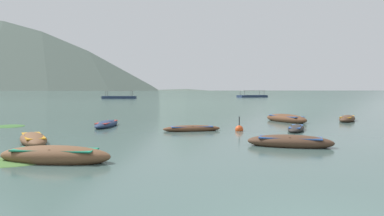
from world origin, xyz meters
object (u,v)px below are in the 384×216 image
object	(u,v)px
rowboat_4	(290,142)
rowboat_5	(107,124)
rowboat_10	(33,139)
rowboat_0	(296,128)
ferry_0	(252,96)
ferry_1	(119,97)
rowboat_6	(55,156)
mooring_buoy	(239,129)
rowboat_1	(286,119)
rowboat_7	(192,129)
rowboat_8	(347,119)

from	to	relation	value
rowboat_4	rowboat_5	xyz separation A→B (m)	(-10.33, 9.87, -0.04)
rowboat_10	rowboat_0	bearing A→B (deg)	18.42
ferry_0	ferry_1	distance (m)	46.39
rowboat_6	ferry_0	xyz separation A→B (m)	(30.87, 114.25, 0.21)
mooring_buoy	rowboat_0	bearing A→B (deg)	1.40
rowboat_1	mooring_buoy	bearing A→B (deg)	-127.03
rowboat_5	rowboat_4	bearing A→B (deg)	-43.70
rowboat_1	rowboat_4	xyz separation A→B (m)	(-3.77, -13.24, -0.03)
rowboat_0	rowboat_10	world-z (taller)	rowboat_10
rowboat_4	ferry_0	distance (m)	112.88
rowboat_0	rowboat_7	xyz separation A→B (m)	(-6.77, 0.08, 0.01)
rowboat_7	ferry_1	world-z (taller)	ferry_1
rowboat_8	ferry_1	bearing A→B (deg)	111.26
ferry_0	rowboat_1	bearing A→B (deg)	-100.06
ferry_1	mooring_buoy	bearing A→B (deg)	-76.59
ferry_1	rowboat_8	bearing A→B (deg)	-68.74
ferry_0	ferry_1	bearing A→B (deg)	-158.75
rowboat_4	rowboat_6	bearing A→B (deg)	-161.03
rowboat_7	rowboat_8	world-z (taller)	rowboat_8
mooring_buoy	rowboat_1	bearing A→B (deg)	52.97
rowboat_0	rowboat_7	bearing A→B (deg)	179.36
ferry_1	rowboat_5	bearing A→B (deg)	-82.02
rowboat_8	ferry_1	size ratio (longest dim) A/B	0.40
rowboat_6	rowboat_10	size ratio (longest dim) A/B	1.01
rowboat_5	ferry_0	world-z (taller)	ferry_0
rowboat_0	rowboat_1	xyz separation A→B (m)	(1.31, 6.59, 0.11)
rowboat_0	rowboat_8	xyz separation A→B (m)	(6.69, 7.03, 0.05)
rowboat_5	mooring_buoy	xyz separation A→B (m)	(9.06, -3.31, -0.06)
rowboat_5	ferry_1	distance (m)	85.03
rowboat_1	rowboat_7	xyz separation A→B (m)	(-8.09, -6.52, -0.10)
rowboat_8	rowboat_7	bearing A→B (deg)	-152.68
rowboat_7	mooring_buoy	world-z (taller)	mooring_buoy
rowboat_1	rowboat_4	distance (m)	13.77
rowboat_5	rowboat_8	bearing A→B (deg)	11.07
rowboat_0	rowboat_8	world-z (taller)	rowboat_8
rowboat_0	rowboat_5	bearing A→B (deg)	165.87
rowboat_0	rowboat_4	xyz separation A→B (m)	(-2.46, -6.65, 0.07)
rowboat_0	rowboat_4	size ratio (longest dim) A/B	0.88
rowboat_6	ferry_1	world-z (taller)	ferry_1
rowboat_1	rowboat_7	size ratio (longest dim) A/B	1.23
rowboat_1	rowboat_8	xyz separation A→B (m)	(5.37, 0.43, -0.05)
rowboat_1	rowboat_10	world-z (taller)	rowboat_1
rowboat_6	rowboat_0	bearing A→B (deg)	39.29
rowboat_8	rowboat_1	bearing A→B (deg)	-175.38
rowboat_10	rowboat_5	bearing A→B (deg)	75.47
rowboat_4	rowboat_7	xyz separation A→B (m)	(-4.31, 6.72, -0.07)
ferry_0	ferry_1	size ratio (longest dim) A/B	1.09
rowboat_4	rowboat_5	world-z (taller)	rowboat_4
rowboat_10	mooring_buoy	distance (m)	12.20
rowboat_7	ferry_0	xyz separation A→B (m)	(25.41, 104.17, 0.30)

